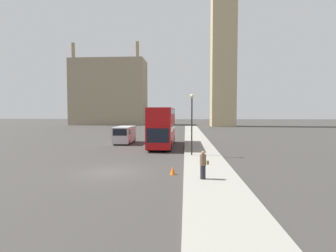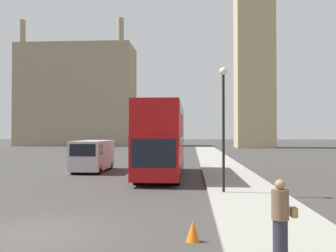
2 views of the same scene
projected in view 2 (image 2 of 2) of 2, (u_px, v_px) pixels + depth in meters
The scene contains 8 objects.
ground_plane at pixel (38, 234), 10.34m from camera, with size 300.00×300.00×0.00m, color #383533.
sidewalk_strip at pixel (283, 235), 9.92m from camera, with size 3.38×120.00×0.15m.
building_block_distant at pixel (78, 96), 82.20m from camera, with size 24.55×10.74×26.51m.
red_double_decker_bus at pixel (162, 137), 23.81m from camera, with size 2.56×10.61×4.56m.
white_van at pixel (93, 155), 26.93m from camera, with size 2.07×5.21×2.22m.
pedestrian at pixel (281, 218), 7.93m from camera, with size 0.53×0.37×1.65m.
street_lamp at pixel (223, 110), 16.72m from camera, with size 0.36×0.36×5.58m.
traffic_cone at pixel (193, 231), 9.59m from camera, with size 0.36×0.36×0.55m.
Camera 2 is at (4.26, -10.14, 2.79)m, focal length 40.00 mm.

